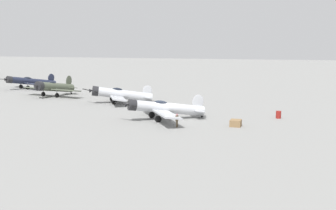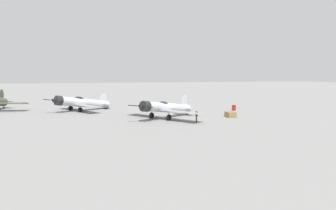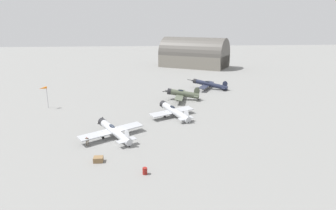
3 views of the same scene
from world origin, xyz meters
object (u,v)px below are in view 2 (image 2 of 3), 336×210
airplane_mid_apron (81,103)px  ground_crew_mechanic (197,115)px  airplane_foreground (166,108)px  equipment_crate (230,115)px  fuel_drum (234,108)px

airplane_mid_apron → ground_crew_mechanic: 21.27m
airplane_foreground → ground_crew_mechanic: (-4.08, -2.91, -0.50)m
equipment_crate → fuel_drum: (6.76, -4.31, 0.08)m
equipment_crate → airplane_mid_apron: bearing=56.9°
ground_crew_mechanic → fuel_drum: bearing=-131.5°
airplane_foreground → airplane_mid_apron: (11.79, 11.24, -0.10)m
ground_crew_mechanic → equipment_crate: 6.72m
equipment_crate → airplane_foreground: bearing=80.9°
airplane_foreground → ground_crew_mechanic: 5.04m
airplane_mid_apron → ground_crew_mechanic: (-15.87, -14.15, -0.41)m
ground_crew_mechanic → fuel_drum: ground_crew_mechanic is taller
airplane_foreground → airplane_mid_apron: airplane_foreground is taller
fuel_drum → ground_crew_mechanic: bearing=131.9°
airplane_foreground → fuel_drum: bearing=167.0°
airplane_foreground → equipment_crate: (-1.46, -9.07, -1.07)m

